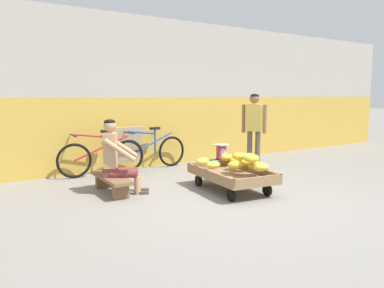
# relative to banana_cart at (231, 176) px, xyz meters

# --- Properties ---
(ground_plane) EXTENTS (80.00, 80.00, 0.00)m
(ground_plane) POSITION_rel_banana_cart_xyz_m (-0.26, -0.54, -0.24)
(ground_plane) COLOR gray
(back_wall) EXTENTS (16.00, 0.30, 3.09)m
(back_wall) POSITION_rel_banana_cart_xyz_m (-0.26, 2.68, 1.31)
(back_wall) COLOR gold
(back_wall) RESTS_ON ground
(banana_cart) EXTENTS (1.00, 1.53, 0.36)m
(banana_cart) POSITION_rel_banana_cart_xyz_m (0.00, 0.00, 0.00)
(banana_cart) COLOR #8E6B47
(banana_cart) RESTS_ON ground
(banana_pile) EXTENTS (0.88, 1.23, 0.26)m
(banana_pile) POSITION_rel_banana_cart_xyz_m (0.12, -0.00, 0.22)
(banana_pile) COLOR yellow
(banana_pile) RESTS_ON banana_cart
(low_bench) EXTENTS (0.32, 1.11, 0.27)m
(low_bench) POSITION_rel_banana_cart_xyz_m (-1.64, 0.88, -0.04)
(low_bench) COLOR brown
(low_bench) RESTS_ON ground
(vendor_seated) EXTENTS (0.74, 0.64, 1.14)m
(vendor_seated) POSITION_rel_banana_cart_xyz_m (-1.57, 0.84, 0.33)
(vendor_seated) COLOR tan
(vendor_seated) RESTS_ON ground
(plastic_crate) EXTENTS (0.36, 0.28, 0.30)m
(plastic_crate) POSITION_rel_banana_cart_xyz_m (0.56, 0.99, -0.09)
(plastic_crate) COLOR #19847F
(plastic_crate) RESTS_ON ground
(weighing_scale) EXTENTS (0.30, 0.30, 0.29)m
(weighing_scale) POSITION_rel_banana_cart_xyz_m (0.56, 0.99, 0.21)
(weighing_scale) COLOR #28282D
(weighing_scale) RESTS_ON plastic_crate
(bicycle_near_left) EXTENTS (1.66, 0.48, 0.86)m
(bicycle_near_left) POSITION_rel_banana_cart_xyz_m (-1.31, 2.23, 0.11)
(bicycle_near_left) COLOR black
(bicycle_near_left) RESTS_ON ground
(bicycle_far_left) EXTENTS (1.66, 0.48, 0.86)m
(bicycle_far_left) POSITION_rel_banana_cart_xyz_m (-0.26, 2.28, 0.11)
(bicycle_far_left) COLOR black
(bicycle_far_left) RESTS_ON ground
(sign_board) EXTENTS (0.70, 0.22, 0.88)m
(sign_board) POSITION_rel_banana_cart_xyz_m (-0.75, 2.47, 0.20)
(sign_board) COLOR #C6B289
(sign_board) RESTS_ON ground
(customer_adult) EXTENTS (0.35, 0.41, 1.53)m
(customer_adult) POSITION_rel_banana_cart_xyz_m (1.37, 1.00, 0.71)
(customer_adult) COLOR brown
(customer_adult) RESTS_ON ground
(shopping_bag) EXTENTS (0.18, 0.12, 0.24)m
(shopping_bag) POSITION_rel_banana_cart_xyz_m (0.72, 0.46, -0.12)
(shopping_bag) COLOR #D13D4C
(shopping_bag) RESTS_ON ground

